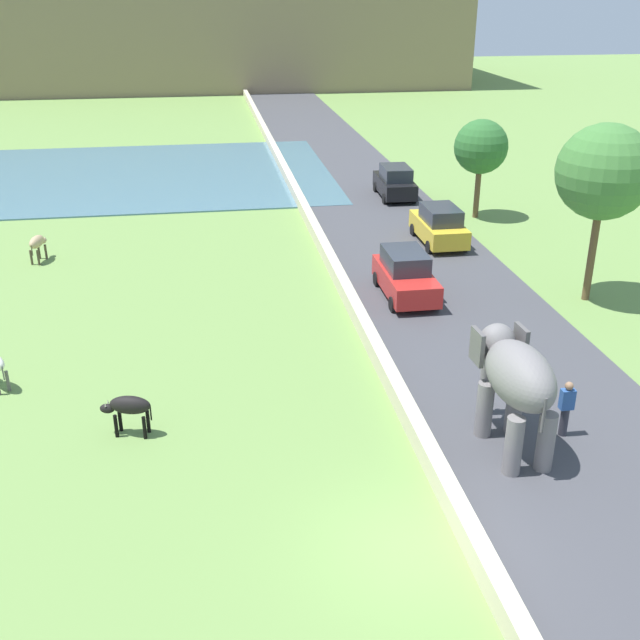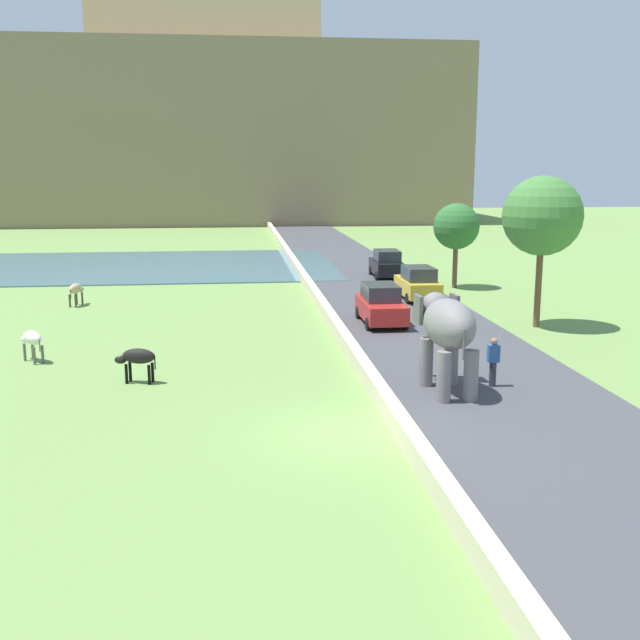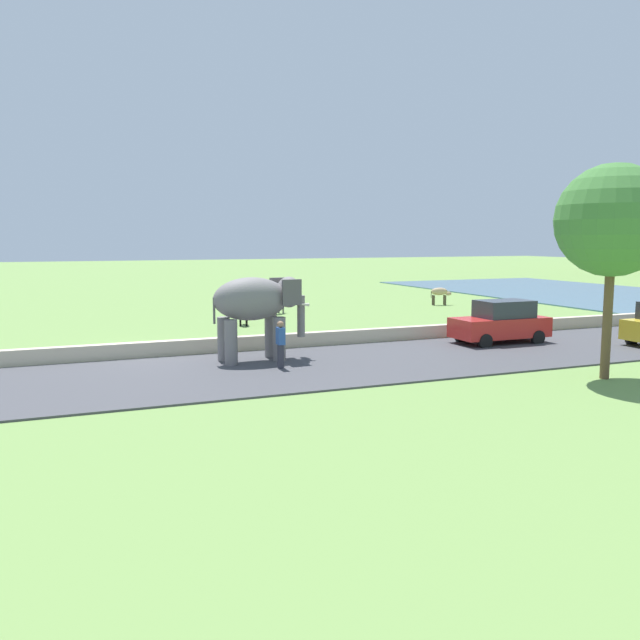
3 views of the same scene
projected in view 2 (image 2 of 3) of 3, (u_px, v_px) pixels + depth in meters
ground_plane at (353, 433)px, 19.89m from camera, size 220.00×220.00×0.00m
road_surface at (387, 299)px, 39.92m from camera, size 7.00×120.00×0.06m
barrier_wall at (320, 302)px, 37.50m from camera, size 0.40×110.00×0.60m
lake at (77, 267)px, 53.06m from camera, size 36.00×18.00×0.08m
hill_distant at (208, 138)px, 99.75m from camera, size 64.00×28.00×21.43m
fort_on_hill at (206, 28)px, 97.02m from camera, size 29.21×8.00×7.89m
elephant at (447, 329)px, 23.13m from camera, size 1.53×3.50×2.99m
person_beside_elephant at (493, 361)px, 23.83m from camera, size 0.36×0.22×1.63m
car_yellow at (418, 284)px, 39.66m from camera, size 1.80×4.00×1.80m
car_black at (387, 264)px, 47.64m from camera, size 1.90×4.06×1.80m
car_red at (381, 305)px, 33.50m from camera, size 1.80×4.00×1.80m
cow_black at (137, 358)px, 24.40m from camera, size 1.42×0.71×1.15m
cow_white at (32, 339)px, 27.07m from camera, size 1.14×1.29×1.15m
cow_tan at (76, 290)px, 38.09m from camera, size 0.69×1.42×1.15m
tree_near at (542, 216)px, 32.24m from camera, size 3.42×3.42×6.57m
tree_mid at (456, 227)px, 43.33m from camera, size 2.65×2.65×4.90m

